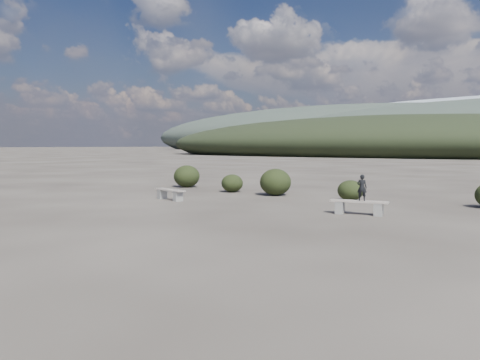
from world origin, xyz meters
The scene contains 8 objects.
ground centered at (0.00, 0.00, 0.00)m, with size 1200.00×1200.00×0.00m, color #2F2924.
bench_left centered at (-4.72, 4.63, 0.28)m, with size 1.85×0.81×0.45m.
bench_right centered at (3.33, 5.12, 0.29)m, with size 1.93×0.74×0.47m.
seated_person centered at (3.42, 5.14, 0.91)m, with size 0.32×0.21×0.87m, color black.
shrub_a centered at (-4.54, 8.87, 0.44)m, with size 1.07×1.07×0.88m, color black.
shrub_b centered at (-1.99, 8.73, 0.62)m, with size 1.44×1.44×1.23m, color black.
shrub_c centered at (1.63, 8.70, 0.43)m, with size 1.08×1.08×0.86m, color black.
shrub_f centered at (-8.17, 9.64, 0.60)m, with size 1.43×1.43×1.21m, color black.
Camera 1 is at (8.85, -9.75, 2.29)m, focal length 35.00 mm.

